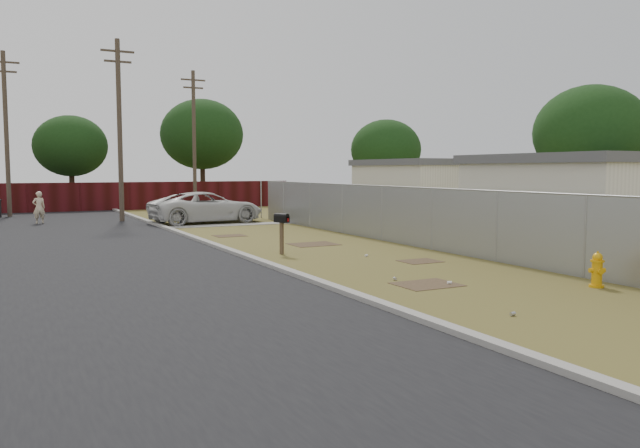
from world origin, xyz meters
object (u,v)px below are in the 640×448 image
fire_hydrant (597,270)px  mailbox (282,222)px  pedestrian (39,208)px  pickup_truck (207,207)px

fire_hydrant → mailbox: (-4.07, 8.13, 0.62)m
pedestrian → fire_hydrant: bearing=104.5°
mailbox → pedestrian: size_ratio=0.81×
mailbox → pickup_truck: bearing=84.1°
mailbox → fire_hydrant: bearing=-63.4°
pickup_truck → mailbox: bearing=167.4°
pickup_truck → pedestrian: bearing=60.4°
mailbox → pickup_truck: pickup_truck is taller
pickup_truck → fire_hydrant: bearing=-178.7°
fire_hydrant → pedestrian: size_ratio=0.51×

